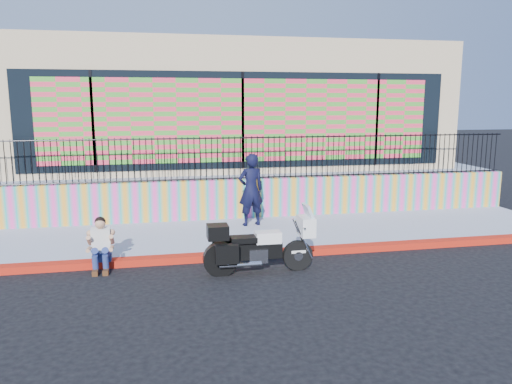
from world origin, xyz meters
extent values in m
plane|color=black|center=(0.00, 0.00, 0.00)|extent=(90.00, 90.00, 0.00)
cube|color=#AC110C|center=(0.00, 0.00, 0.07)|extent=(16.00, 0.30, 0.15)
cube|color=#9098AD|center=(0.00, 1.65, 0.07)|extent=(16.00, 3.00, 0.15)
cube|color=#FF43AA|center=(0.00, 3.25, 0.70)|extent=(16.00, 0.20, 1.10)
cube|color=#9098AD|center=(0.00, 8.35, 0.62)|extent=(16.00, 10.00, 1.25)
cube|color=tan|center=(0.00, 8.15, 3.25)|extent=(14.00, 8.00, 4.00)
cube|color=black|center=(0.00, 4.13, 2.85)|extent=(12.60, 0.04, 2.80)
cube|color=#FC3856|center=(0.00, 4.10, 2.85)|extent=(11.48, 0.02, 2.40)
cylinder|color=black|center=(0.24, -0.97, 0.31)|extent=(0.62, 0.13, 0.62)
cylinder|color=black|center=(-1.35, -0.97, 0.31)|extent=(0.62, 0.13, 0.62)
cube|color=black|center=(-0.55, -0.97, 0.47)|extent=(0.89, 0.26, 0.32)
cube|color=silver|center=(-0.60, -0.97, 0.37)|extent=(0.37, 0.32, 0.28)
cube|color=white|center=(-0.39, -0.97, 0.73)|extent=(0.51, 0.30, 0.22)
cube|color=black|center=(-0.88, -0.97, 0.71)|extent=(0.51, 0.32, 0.11)
cube|color=white|center=(0.41, -0.97, 0.91)|extent=(0.28, 0.48, 0.39)
cube|color=silver|center=(0.44, -0.97, 1.21)|extent=(0.17, 0.43, 0.31)
cube|color=black|center=(-1.39, -0.97, 0.89)|extent=(0.41, 0.39, 0.28)
cube|color=black|center=(-1.25, -1.25, 0.51)|extent=(0.45, 0.17, 0.37)
cube|color=black|center=(-1.25, -0.69, 0.51)|extent=(0.45, 0.17, 0.37)
cube|color=white|center=(0.24, -0.97, 0.40)|extent=(0.30, 0.15, 0.06)
imported|color=black|center=(-0.10, 2.33, 1.11)|extent=(0.77, 0.58, 1.91)
cube|color=navy|center=(-3.69, -0.02, 0.24)|extent=(0.36, 0.28, 0.18)
cube|color=silver|center=(-3.69, -0.06, 0.59)|extent=(0.38, 0.27, 0.54)
sphere|color=tan|center=(-3.69, -0.10, 0.95)|extent=(0.21, 0.21, 0.21)
cube|color=#472814|center=(-3.79, -0.46, 0.05)|extent=(0.11, 0.26, 0.10)
cube|color=#472814|center=(-3.59, -0.46, 0.05)|extent=(0.11, 0.26, 0.10)
camera|label=1|loc=(-2.52, -10.37, 3.39)|focal=35.00mm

